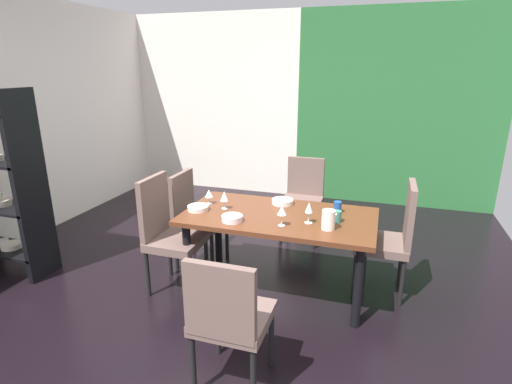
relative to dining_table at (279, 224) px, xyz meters
name	(u,v)px	position (x,y,z in m)	size (l,w,h in m)	color
ground_plane	(224,297)	(-0.42, -0.25, -0.64)	(5.45, 6.20, 0.02)	black
back_panel_interior	(214,105)	(-1.79, 2.80, 0.71)	(2.70, 0.10, 2.68)	white
garden_window_panel	(397,110)	(0.93, 2.80, 0.71)	(2.75, 0.10, 2.68)	#2A6833
dining_table	(279,224)	(0.00, 0.00, 0.00)	(1.62, 0.86, 0.72)	#5A2F1A
chair_head_far	(303,194)	(-0.03, 1.20, -0.10)	(0.44, 0.45, 0.93)	brown
chair_head_near	(229,315)	(0.01, -1.20, -0.11)	(0.44, 0.44, 0.92)	brown
chair_left_near	(167,230)	(-0.94, -0.25, -0.07)	(0.45, 0.44, 1.03)	brown
chair_left_far	(194,214)	(-0.93, 0.25, -0.10)	(0.45, 0.44, 0.94)	brown
chair_right_far	(393,234)	(0.94, 0.25, -0.08)	(0.44, 0.44, 1.01)	brown
wine_glass_north	(309,208)	(0.27, -0.11, 0.21)	(0.06, 0.06, 0.17)	silver
wine_glass_west	(282,211)	(0.08, -0.23, 0.21)	(0.08, 0.08, 0.16)	silver
wine_glass_right	(224,196)	(-0.49, -0.01, 0.20)	(0.07, 0.07, 0.16)	silver
wine_glass_center	(209,194)	(-0.68, 0.08, 0.19)	(0.08, 0.08, 0.13)	silver
serving_bowl_south	(198,208)	(-0.70, -0.11, 0.11)	(0.19, 0.19, 0.04)	silver
serving_bowl_rear	(232,218)	(-0.32, -0.26, 0.11)	(0.17, 0.17, 0.05)	white
serving_bowl_front	(283,202)	(-0.04, 0.28, 0.11)	(0.20, 0.20, 0.04)	silver
cup_east	(337,216)	(0.49, -0.02, 0.14)	(0.07, 0.07, 0.10)	#387967
cup_corner	(338,207)	(0.47, 0.20, 0.14)	(0.07, 0.07, 0.10)	#1A4998
pitcher_left	(329,220)	(0.44, -0.19, 0.17)	(0.12, 0.10, 0.16)	white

